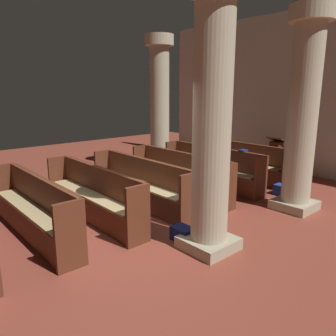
{
  "coord_description": "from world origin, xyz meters",
  "views": [
    {
      "loc": [
        4.6,
        -3.04,
        2.39
      ],
      "look_at": [
        -0.55,
        1.49,
        0.75
      ],
      "focal_mm": 35.44,
      "sensor_mm": 36.0,
      "label": 1
    }
  ],
  "objects_px": {
    "pillar_aisle_side": "(303,109)",
    "pillar_aisle_rear": "(212,117)",
    "lectern": "(275,159)",
    "pew_row_2": "(179,173)",
    "pew_row_5": "(33,206)",
    "pew_row_1": "(211,166)",
    "pew_row_0": "(238,160)",
    "kneeler_box_blue": "(282,190)",
    "pew_row_4": "(93,193)",
    "pillar_far_side": "(160,102)",
    "pew_row_3": "(141,182)",
    "kneeler_box_navy": "(183,234)",
    "hymn_book": "(243,151)"
  },
  "relations": [
    {
      "from": "pew_row_1",
      "to": "pillar_far_side",
      "type": "height_order",
      "value": "pillar_far_side"
    },
    {
      "from": "pew_row_2",
      "to": "kneeler_box_blue",
      "type": "distance_m",
      "value": 2.41
    },
    {
      "from": "pew_row_0",
      "to": "kneeler_box_navy",
      "type": "bearing_deg",
      "value": -64.8
    },
    {
      "from": "pillar_aisle_side",
      "to": "pillar_aisle_rear",
      "type": "distance_m",
      "value": 2.62
    },
    {
      "from": "pew_row_3",
      "to": "pillar_far_side",
      "type": "xyz_separation_m",
      "value": [
        -2.2,
        2.37,
        1.5
      ]
    },
    {
      "from": "pew_row_1",
      "to": "lectern",
      "type": "xyz_separation_m",
      "value": [
        0.45,
        2.22,
        -0.05
      ]
    },
    {
      "from": "kneeler_box_blue",
      "to": "pew_row_4",
      "type": "bearing_deg",
      "value": -111.98
    },
    {
      "from": "pew_row_5",
      "to": "lectern",
      "type": "height_order",
      "value": "lectern"
    },
    {
      "from": "pew_row_0",
      "to": "pew_row_4",
      "type": "xyz_separation_m",
      "value": [
        0.0,
        -4.42,
        0.0
      ]
    },
    {
      "from": "pew_row_2",
      "to": "kneeler_box_navy",
      "type": "xyz_separation_m",
      "value": [
        1.8,
        -1.61,
        -0.39
      ]
    },
    {
      "from": "lectern",
      "to": "pillar_aisle_rear",
      "type": "bearing_deg",
      "value": -69.55
    },
    {
      "from": "pillar_aisle_side",
      "to": "kneeler_box_blue",
      "type": "bearing_deg",
      "value": 135.0
    },
    {
      "from": "pew_row_5",
      "to": "pew_row_2",
      "type": "bearing_deg",
      "value": 90.0
    },
    {
      "from": "pew_row_3",
      "to": "pillar_far_side",
      "type": "height_order",
      "value": "pillar_far_side"
    },
    {
      "from": "pew_row_2",
      "to": "lectern",
      "type": "xyz_separation_m",
      "value": [
        0.45,
        3.33,
        -0.05
      ]
    },
    {
      "from": "pew_row_1",
      "to": "lectern",
      "type": "distance_m",
      "value": 2.27
    },
    {
      "from": "pillar_far_side",
      "to": "kneeler_box_navy",
      "type": "relative_size",
      "value": 10.83
    },
    {
      "from": "pew_row_4",
      "to": "kneeler_box_blue",
      "type": "xyz_separation_m",
      "value": [
        1.6,
        3.97,
        -0.39
      ]
    },
    {
      "from": "pew_row_4",
      "to": "kneeler_box_navy",
      "type": "bearing_deg",
      "value": 18.5
    },
    {
      "from": "pew_row_1",
      "to": "pillar_aisle_side",
      "type": "distance_m",
      "value": 2.7
    },
    {
      "from": "pew_row_0",
      "to": "pew_row_5",
      "type": "xyz_separation_m",
      "value": [
        0.0,
        -5.53,
        0.0
      ]
    },
    {
      "from": "pew_row_0",
      "to": "pew_row_2",
      "type": "bearing_deg",
      "value": -90.0
    },
    {
      "from": "pew_row_2",
      "to": "pillar_far_side",
      "type": "height_order",
      "value": "pillar_far_side"
    },
    {
      "from": "pew_row_5",
      "to": "pillar_aisle_side",
      "type": "xyz_separation_m",
      "value": [
        2.25,
        4.43,
        1.5
      ]
    },
    {
      "from": "pew_row_0",
      "to": "lectern",
      "type": "xyz_separation_m",
      "value": [
        0.45,
        1.12,
        -0.05
      ]
    },
    {
      "from": "pillar_aisle_side",
      "to": "hymn_book",
      "type": "height_order",
      "value": "pillar_aisle_side"
    },
    {
      "from": "pillar_aisle_side",
      "to": "pew_row_0",
      "type": "bearing_deg",
      "value": 153.96
    },
    {
      "from": "pew_row_0",
      "to": "pillar_aisle_side",
      "type": "xyz_separation_m",
      "value": [
        2.25,
        -1.1,
        1.5
      ]
    },
    {
      "from": "pew_row_3",
      "to": "kneeler_box_navy",
      "type": "relative_size",
      "value": 8.26
    },
    {
      "from": "pew_row_2",
      "to": "pillar_aisle_rear",
      "type": "distance_m",
      "value": 3.09
    },
    {
      "from": "pew_row_2",
      "to": "pillar_aisle_rear",
      "type": "relative_size",
      "value": 0.76
    },
    {
      "from": "pew_row_5",
      "to": "kneeler_box_navy",
      "type": "bearing_deg",
      "value": 43.52
    },
    {
      "from": "pillar_aisle_rear",
      "to": "pew_row_2",
      "type": "bearing_deg",
      "value": 146.25
    },
    {
      "from": "pillar_aisle_rear",
      "to": "kneeler_box_navy",
      "type": "relative_size",
      "value": 10.83
    },
    {
      "from": "pew_row_3",
      "to": "kneeler_box_navy",
      "type": "height_order",
      "value": "pew_row_3"
    },
    {
      "from": "pew_row_3",
      "to": "hymn_book",
      "type": "relative_size",
      "value": 15.11
    },
    {
      "from": "pew_row_3",
      "to": "lectern",
      "type": "height_order",
      "value": "lectern"
    },
    {
      "from": "pew_row_0",
      "to": "pillar_aisle_side",
      "type": "distance_m",
      "value": 2.92
    },
    {
      "from": "pillar_far_side",
      "to": "pew_row_1",
      "type": "bearing_deg",
      "value": -4.09
    },
    {
      "from": "pillar_far_side",
      "to": "kneeler_box_blue",
      "type": "height_order",
      "value": "pillar_far_side"
    },
    {
      "from": "pew_row_1",
      "to": "pillar_far_side",
      "type": "bearing_deg",
      "value": 175.91
    },
    {
      "from": "pillar_aisle_side",
      "to": "hymn_book",
      "type": "relative_size",
      "value": 19.81
    },
    {
      "from": "pew_row_2",
      "to": "pew_row_4",
      "type": "height_order",
      "value": "same"
    },
    {
      "from": "pew_row_1",
      "to": "pew_row_4",
      "type": "bearing_deg",
      "value": -90.0
    },
    {
      "from": "pew_row_1",
      "to": "pew_row_3",
      "type": "bearing_deg",
      "value": -90.0
    },
    {
      "from": "pew_row_0",
      "to": "hymn_book",
      "type": "relative_size",
      "value": 15.11
    },
    {
      "from": "kneeler_box_blue",
      "to": "pew_row_3",
      "type": "bearing_deg",
      "value": -119.23
    },
    {
      "from": "hymn_book",
      "to": "kneeler_box_navy",
      "type": "height_order",
      "value": "hymn_book"
    },
    {
      "from": "pew_row_3",
      "to": "hymn_book",
      "type": "bearing_deg",
      "value": 71.6
    },
    {
      "from": "pew_row_2",
      "to": "pew_row_5",
      "type": "xyz_separation_m",
      "value": [
        0.0,
        -3.32,
        0.0
      ]
    }
  ]
}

